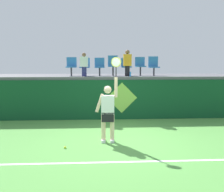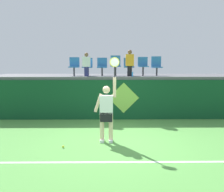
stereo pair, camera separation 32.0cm
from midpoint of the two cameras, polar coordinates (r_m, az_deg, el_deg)
The scene contains 17 objects.
ground_plane at distance 7.11m, azimuth 2.85°, elevation -11.12°, with size 40.00×40.00×0.00m, color #519342.
court_back_wall at distance 9.77m, azimuth 1.85°, elevation -0.87°, with size 11.45×0.20×1.66m, color #0F4223.
spectator_platform at distance 11.14m, azimuth 1.55°, elevation 4.80°, with size 11.45×3.03×0.12m, color #56565B.
court_baseline_stripe at distance 5.76m, azimuth 3.74°, elevation -15.78°, with size 10.31×0.08×0.01m, color white.
tennis_player at distance 6.87m, azimuth 0.01°, elevation -3.62°, with size 0.75×0.28×2.50m.
tennis_ball at distance 6.74m, azimuth -10.46°, elevation -12.05°, with size 0.07×0.07×0.07m, color #D1E533.
water_bottle at distance 9.87m, azimuth 5.94°, elevation 5.31°, with size 0.06×0.06×0.20m, color #338CE5.
stadium_chair_0 at distance 10.60m, azimuth -8.34°, elevation 7.39°, with size 0.44×0.42×0.83m.
stadium_chair_1 at distance 10.54m, azimuth -5.15°, elevation 7.36°, with size 0.44×0.42×0.79m.
stadium_chair_2 at distance 10.51m, azimuth -1.54°, elevation 7.39°, with size 0.44×0.42×0.80m.
stadium_chair_3 at distance 10.52m, azimuth 1.74°, elevation 7.70°, with size 0.44×0.42×0.90m.
stadium_chair_4 at distance 10.55m, azimuth 5.00°, elevation 7.39°, with size 0.44×0.42×0.80m.
stadium_chair_5 at distance 10.63m, azimuth 8.41°, elevation 7.48°, with size 0.44×0.42×0.84m.
stadium_chair_6 at distance 10.75m, azimuth 11.64°, elevation 7.36°, with size 0.44×0.42×0.86m.
spectator_0 at distance 10.12m, azimuth 5.25°, elevation 8.11°, with size 0.34×0.20×1.12m.
spectator_1 at distance 10.12m, azimuth -5.34°, elevation 7.71°, with size 0.34×0.20×1.00m.
wall_signage_mount at distance 9.85m, azimuth 3.75°, elevation -5.71°, with size 1.27×0.01×1.55m.
Camera 2 is at (-0.26, -6.72, 2.32)m, focal length 37.54 mm.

